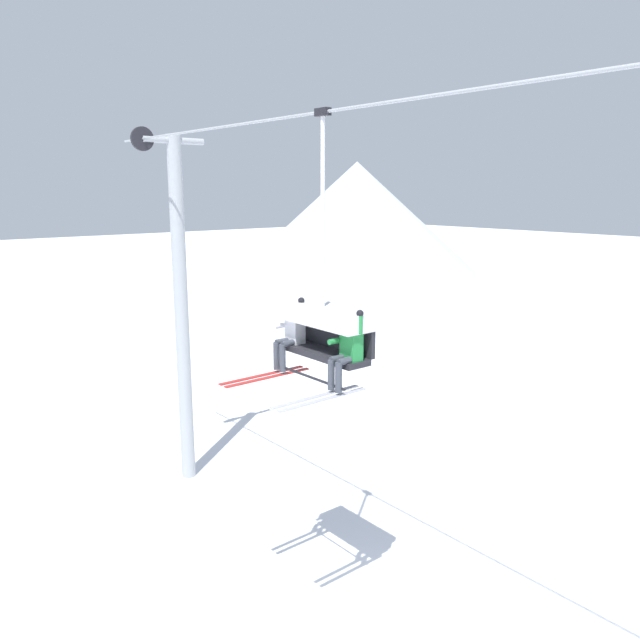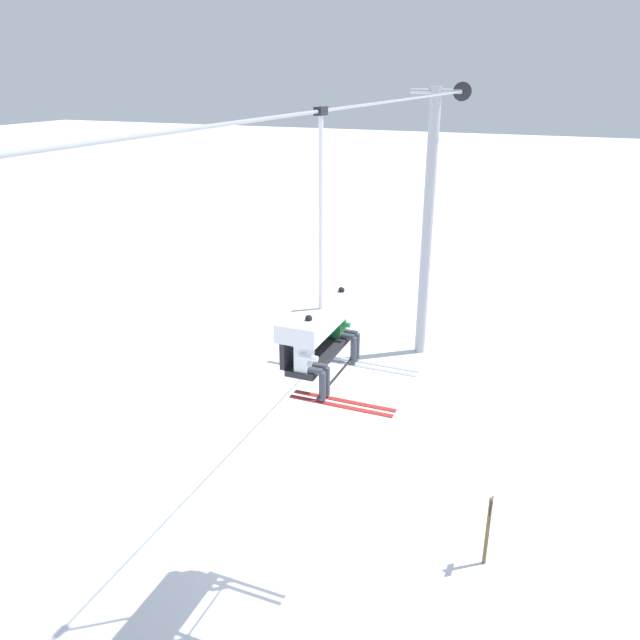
{
  "view_description": "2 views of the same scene",
  "coord_description": "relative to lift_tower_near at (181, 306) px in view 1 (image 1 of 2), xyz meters",
  "views": [
    {
      "loc": [
        6.41,
        -7.23,
        7.61
      ],
      "look_at": [
        -1.21,
        -0.97,
        5.55
      ],
      "focal_mm": 35.0,
      "sensor_mm": 36.0,
      "label": 1
    },
    {
      "loc": [
        -10.17,
        -4.37,
        9.3
      ],
      "look_at": [
        -1.45,
        -0.83,
        5.58
      ],
      "focal_mm": 35.0,
      "sensor_mm": 36.0,
      "label": 2
    }
  ],
  "objects": [
    {
      "name": "ground_plane",
      "position": [
        8.01,
        0.02,
        -4.71
      ],
      "size": [
        200.0,
        200.0,
        0.0
      ],
      "primitive_type": "plane",
      "color": "white"
    },
    {
      "name": "mountain_peak_west",
      "position": [
        -29.5,
        33.37,
        0.4
      ],
      "size": [
        22.72,
        22.72,
        10.22
      ],
      "color": "silver",
      "rests_on": "ground_plane"
    },
    {
      "name": "lift_tower_near",
      "position": [
        0.0,
        0.0,
        0.0
      ],
      "size": [
        0.36,
        1.88,
        9.08
      ],
      "color": "#9EA3A8",
      "rests_on": "ground_plane"
    },
    {
      "name": "lift_cable",
      "position": [
        9.07,
        -0.78,
        4.09
      ],
      "size": [
        20.15,
        0.05,
        0.05
      ],
      "color": "#9EA3A8"
    },
    {
      "name": "chairlift_chair",
      "position": [
        6.66,
        -0.71,
        0.79
      ],
      "size": [
        1.88,
        0.74,
        4.27
      ],
      "color": "#232328"
    },
    {
      "name": "skier_white",
      "position": [
        5.93,
        -0.92,
        0.46
      ],
      "size": [
        0.48,
        1.7,
        1.34
      ],
      "color": "silver"
    },
    {
      "name": "skier_green",
      "position": [
        7.4,
        -0.92,
        0.46
      ],
      "size": [
        0.48,
        1.7,
        1.34
      ],
      "color": "#23843D"
    }
  ]
}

